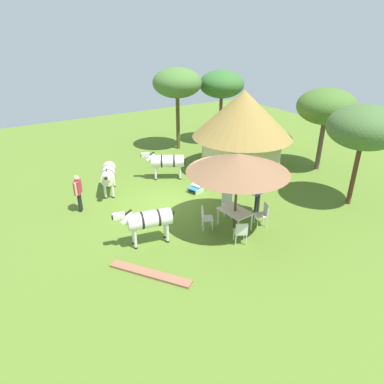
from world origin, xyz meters
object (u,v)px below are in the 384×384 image
object	(u,v)px
patio_chair_near_hut	(227,202)
standing_watcher	(78,190)
zebra_nearest_camera	(148,220)
acacia_tree_far_lawn	(222,84)
thatched_hut	(242,127)
acacia_tree_behind_hut	(364,128)
patio_chair_west_end	(241,231)
patio_chair_east_end	(263,213)
striped_lounge_chair	(196,186)
zebra_by_umbrella	(108,174)
acacia_tree_right_background	(177,83)
patio_dining_table	(235,213)
zebra_toward_hut	(166,161)
guest_beside_umbrella	(258,190)
shade_umbrella	(238,163)
patio_chair_near_lawn	(205,217)
acacia_tree_left_background	(327,107)

from	to	relation	value
patio_chair_near_hut	standing_watcher	distance (m)	6.24
zebra_nearest_camera	acacia_tree_far_lawn	world-z (taller)	acacia_tree_far_lawn
thatched_hut	acacia_tree_behind_hut	xyz separation A→B (m)	(5.73, 1.53, 1.09)
patio_chair_west_end	patio_chair_east_end	bearing A→B (deg)	47.43
patio_chair_east_end	acacia_tree_behind_hut	world-z (taller)	acacia_tree_behind_hut
patio_chair_east_end	acacia_tree_far_lawn	size ratio (longest dim) A/B	0.19
striped_lounge_chair	zebra_nearest_camera	bearing A→B (deg)	107.69
standing_watcher	zebra_by_umbrella	size ratio (longest dim) A/B	0.76
standing_watcher	acacia_tree_right_background	xyz separation A→B (m)	(-5.08, 7.68, 3.06)
patio_chair_west_end	thatched_hut	bearing A→B (deg)	78.49
patio_dining_table	striped_lounge_chair	world-z (taller)	patio_dining_table
patio_chair_west_end	striped_lounge_chair	xyz separation A→B (m)	(-4.56, 1.01, -0.26)
standing_watcher	zebra_nearest_camera	bearing A→B (deg)	52.77
zebra_toward_hut	patio_chair_west_end	bearing A→B (deg)	-155.24
guest_beside_umbrella	zebra_toward_hut	distance (m)	5.44
thatched_hut	patio_chair_near_hut	world-z (taller)	thatched_hut
standing_watcher	acacia_tree_far_lawn	bearing A→B (deg)	145.80
guest_beside_umbrella	striped_lounge_chair	bearing A→B (deg)	96.91
shade_umbrella	zebra_nearest_camera	bearing A→B (deg)	-102.92
shade_umbrella	guest_beside_umbrella	xyz separation A→B (m)	(-0.44, 1.53, -1.66)
zebra_nearest_camera	acacia_tree_right_background	world-z (taller)	acacia_tree_right_background
patio_dining_table	zebra_toward_hut	bearing A→B (deg)	179.64
striped_lounge_chair	zebra_nearest_camera	xyz separation A→B (m)	(2.78, -3.79, 0.71)
zebra_toward_hut	striped_lounge_chair	bearing A→B (deg)	-138.62
patio_chair_east_end	zebra_toward_hut	xyz separation A→B (m)	(-6.11, -1.03, 0.41)
standing_watcher	zebra_nearest_camera	world-z (taller)	standing_watcher
acacia_tree_far_lawn	acacia_tree_behind_hut	world-z (taller)	acacia_tree_far_lawn
zebra_by_umbrella	acacia_tree_behind_hut	xyz separation A→B (m)	(6.63, 8.63, 2.51)
standing_watcher	zebra_by_umbrella	distance (m)	1.98
standing_watcher	acacia_tree_behind_hut	size ratio (longest dim) A/B	0.38
acacia_tree_right_background	striped_lounge_chair	bearing A→B (deg)	-22.20
thatched_hut	standing_watcher	size ratio (longest dim) A/B	3.19
patio_chair_west_end	acacia_tree_right_background	world-z (taller)	acacia_tree_right_background
thatched_hut	striped_lounge_chair	xyz separation A→B (m)	(1.12, -3.55, -2.10)
patio_chair_near_hut	zebra_toward_hut	world-z (taller)	zebra_toward_hut
patio_chair_near_lawn	striped_lounge_chair	world-z (taller)	patio_chair_near_lawn
patio_chair_near_hut	standing_watcher	bearing A→B (deg)	-10.83
patio_chair_west_end	zebra_toward_hut	distance (m)	6.73
patio_dining_table	patio_chair_near_hut	bearing A→B (deg)	157.24
acacia_tree_left_background	patio_dining_table	bearing A→B (deg)	-72.03
acacia_tree_far_lawn	acacia_tree_behind_hut	size ratio (longest dim) A/B	1.07
striped_lounge_chair	zebra_by_umbrella	distance (m)	4.14
standing_watcher	acacia_tree_left_background	world-z (taller)	acacia_tree_left_background
thatched_hut	zebra_toward_hut	distance (m)	4.36
striped_lounge_chair	zebra_nearest_camera	distance (m)	4.75
acacia_tree_far_lawn	acacia_tree_left_background	world-z (taller)	acacia_tree_far_lawn
zebra_nearest_camera	zebra_by_umbrella	xyz separation A→B (m)	(-4.80, 0.24, -0.02)
patio_chair_east_end	acacia_tree_far_lawn	distance (m)	11.36
shade_umbrella	acacia_tree_behind_hut	world-z (taller)	acacia_tree_behind_hut
patio_chair_west_end	standing_watcher	xyz separation A→B (m)	(-5.52, -4.21, 0.47)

